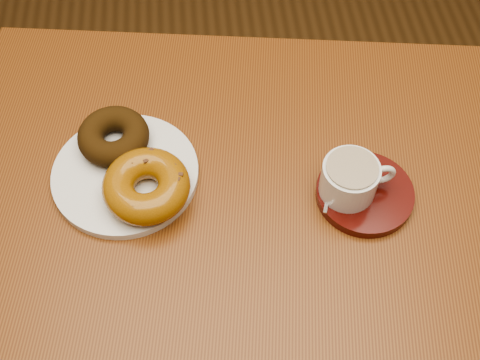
{
  "coord_description": "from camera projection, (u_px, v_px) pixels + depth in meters",
  "views": [
    {
      "loc": [
        -0.1,
        -0.63,
        1.59
      ],
      "look_at": [
        -0.05,
        -0.13,
        0.84
      ],
      "focal_mm": 45.0,
      "sensor_mm": 36.0,
      "label": 1
    }
  ],
  "objects": [
    {
      "name": "cafe_table",
      "position": [
        228.0,
        230.0,
        1.02
      ],
      "size": [
        0.97,
        0.78,
        0.82
      ],
      "rotation": [
        0.0,
        0.0,
        -0.15
      ],
      "color": "brown",
      "rests_on": "ground"
    },
    {
      "name": "donut_plate",
      "position": [
        126.0,
        174.0,
        0.92
      ],
      "size": [
        0.28,
        0.28,
        0.01
      ],
      "primitive_type": "cylinder",
      "rotation": [
        0.0,
        0.0,
        -0.31
      ],
      "color": "silver",
      "rests_on": "cafe_table"
    },
    {
      "name": "teaspoon",
      "position": [
        332.0,
        176.0,
        0.9
      ],
      "size": [
        0.04,
        0.08,
        0.01
      ],
      "rotation": [
        0.0,
        0.0,
        -0.33
      ],
      "color": "silver",
      "rests_on": "saucer"
    },
    {
      "name": "coffee_cup",
      "position": [
        350.0,
        179.0,
        0.87
      ],
      "size": [
        0.11,
        0.08,
        0.06
      ],
      "rotation": [
        0.0,
        0.0,
        0.04
      ],
      "color": "silver",
      "rests_on": "saucer"
    },
    {
      "name": "donut_caramel",
      "position": [
        146.0,
        186.0,
        0.87
      ],
      "size": [
        0.18,
        0.18,
        0.05
      ],
      "rotation": [
        0.0,
        0.0,
        -0.58
      ],
      "color": "#935B10",
      "rests_on": "donut_plate"
    },
    {
      "name": "ground",
      "position": [
        254.0,
        307.0,
        1.67
      ],
      "size": [
        6.0,
        6.0,
        0.0
      ],
      "primitive_type": "plane",
      "color": "#55381A",
      "rests_on": "ground"
    },
    {
      "name": "saucer",
      "position": [
        365.0,
        193.0,
        0.9
      ],
      "size": [
        0.15,
        0.15,
        0.02
      ],
      "primitive_type": "cylinder",
      "rotation": [
        0.0,
        0.0,
        0.04
      ],
      "color": "#3E0C08",
      "rests_on": "cafe_table"
    },
    {
      "name": "donut_cinnamon",
      "position": [
        114.0,
        136.0,
        0.92
      ],
      "size": [
        0.13,
        0.13,
        0.04
      ],
      "primitive_type": "torus",
      "rotation": [
        0.0,
        0.0,
        -0.15
      ],
      "color": "#311E09",
      "rests_on": "donut_plate"
    }
  ]
}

